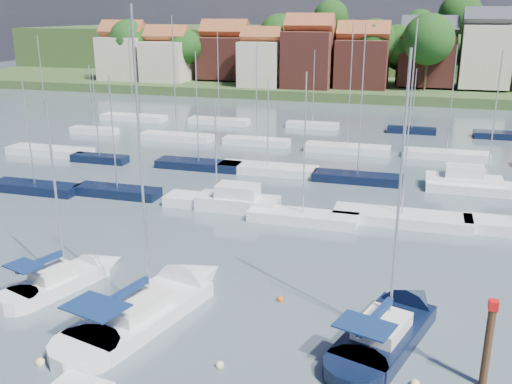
% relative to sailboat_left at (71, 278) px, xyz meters
% --- Properties ---
extents(ground, '(260.00, 260.00, 0.00)m').
position_rel_sailboat_left_xyz_m(ground, '(10.96, 36.05, -0.37)').
color(ground, '#45555E').
rests_on(ground, ground).
extents(sailboat_left, '(5.08, 9.35, 12.43)m').
position_rel_sailboat_left_xyz_m(sailboat_left, '(0.00, 0.00, 0.00)').
color(sailboat_left, white).
rests_on(sailboat_left, ground).
extents(sailboat_centre, '(6.69, 13.79, 18.03)m').
position_rel_sailboat_left_xyz_m(sailboat_centre, '(6.78, -0.93, -0.02)').
color(sailboat_centre, white).
rests_on(sailboat_centre, ground).
extents(sailboat_navy, '(6.35, 11.85, 15.89)m').
position_rel_sailboat_left_xyz_m(sailboat_navy, '(19.65, 0.03, -0.01)').
color(sailboat_navy, black).
rests_on(sailboat_navy, ground).
extents(timber_piling, '(0.40, 0.40, 6.53)m').
position_rel_sailboat_left_xyz_m(timber_piling, '(23.76, -3.65, 0.84)').
color(timber_piling, '#4C331E').
rests_on(timber_piling, ground).
extents(buoy_b, '(0.47, 0.47, 0.47)m').
position_rel_sailboat_left_xyz_m(buoy_b, '(3.53, -7.93, -0.37)').
color(buoy_b, beige).
rests_on(buoy_b, ground).
extents(buoy_c, '(0.48, 0.48, 0.48)m').
position_rel_sailboat_left_xyz_m(buoy_c, '(5.43, -5.54, -0.37)').
color(buoy_c, '#D85914').
rests_on(buoy_c, ground).
extents(buoy_d, '(0.42, 0.42, 0.42)m').
position_rel_sailboat_left_xyz_m(buoy_d, '(11.88, -5.71, -0.37)').
color(buoy_d, beige).
rests_on(buoy_d, ground).
extents(buoy_e, '(0.42, 0.42, 0.42)m').
position_rel_sailboat_left_xyz_m(buoy_e, '(13.05, 1.47, -0.37)').
color(buoy_e, '#D85914').
rests_on(buoy_e, ground).
extents(marina_field, '(79.62, 41.41, 15.93)m').
position_rel_sailboat_left_xyz_m(marina_field, '(12.87, 31.20, 0.06)').
color(marina_field, white).
rests_on(marina_field, ground).
extents(far_shore_town, '(212.46, 90.00, 22.27)m').
position_rel_sailboat_left_xyz_m(far_shore_town, '(13.19, 128.72, 4.24)').
color(far_shore_town, '#3B5028').
rests_on(far_shore_town, ground).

